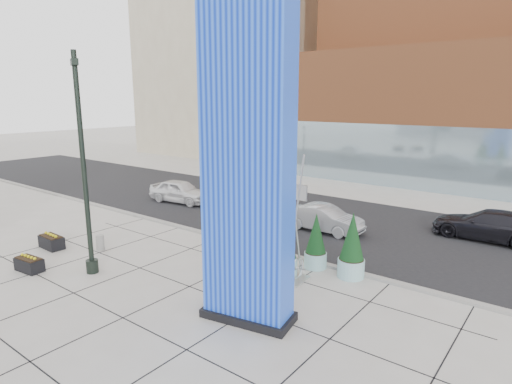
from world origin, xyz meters
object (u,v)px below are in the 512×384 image
Objects in this scene: car_white_west at (180,191)px; public_art_sculpture at (280,245)px; lamp_post at (85,187)px; car_silver_mid at (324,219)px; concrete_bollard at (100,242)px; overhead_street_sign at (219,182)px; blue_pylon at (248,175)px.

public_art_sculpture is at bearing -123.92° from car_white_west.
lamp_post reaches higher than car_silver_mid.
public_art_sculpture is 6.94× the size of concrete_bollard.
overhead_street_sign is 0.84× the size of car_white_west.
lamp_post is at bearing -149.96° from public_art_sculpture.
car_silver_mid is (-1.48, 6.39, -0.63)m from public_art_sculpture.
lamp_post is at bearing -39.43° from concrete_bollard.
lamp_post reaches higher than overhead_street_sign.
public_art_sculpture reaches higher than concrete_bollard.
lamp_post is 12.17m from car_silver_mid.
blue_pylon is 2.19× the size of car_white_west.
blue_pylon is 17.15m from car_white_west.
car_silver_mid is (11.04, 0.18, -0.07)m from car_white_west.
blue_pylon reaches higher than car_white_west.
car_white_west is at bearing 149.20° from public_art_sculpture.
concrete_bollard is 0.17× the size of car_silver_mid.
blue_pylon is 1.12× the size of lamp_post.
car_white_west is (-12.52, 6.21, -0.57)m from public_art_sculpture.
concrete_bollard is 11.43m from car_silver_mid.
overhead_street_sign is (4.48, 3.53, 2.90)m from concrete_bollard.
concrete_bollard is at bearing 142.89° from car_silver_mid.
public_art_sculpture is 4.55m from overhead_street_sign.
blue_pylon reaches higher than concrete_bollard.
public_art_sculpture is at bearing -34.85° from overhead_street_sign.
overhead_street_sign reaches higher than concrete_bollard.
blue_pylon is at bearing -132.81° from car_white_west.
concrete_bollard is 0.16× the size of car_white_west.
car_silver_mid is (-2.58, 9.81, -4.07)m from blue_pylon.
blue_pylon is 2.59× the size of overhead_street_sign.
public_art_sculpture reaches higher than car_silver_mid.
blue_pylon is 10.59m from concrete_bollard.
public_art_sculpture is 8.95m from concrete_bollard.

